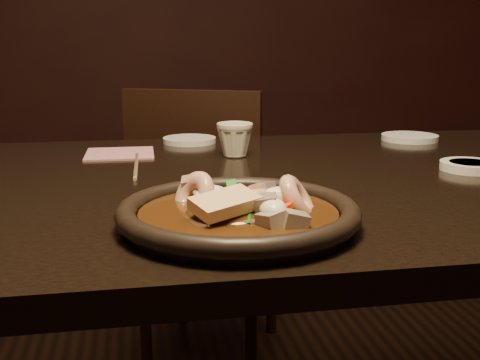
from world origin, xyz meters
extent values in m
cube|color=black|center=(0.00, 0.00, 0.73)|extent=(1.60, 0.90, 0.04)
cube|color=black|center=(-0.05, 0.78, 0.41)|extent=(0.53, 0.53, 0.04)
cylinder|color=black|center=(0.16, 0.86, 0.20)|extent=(0.03, 0.03, 0.39)
cylinder|color=black|center=(0.03, 0.56, 0.20)|extent=(0.03, 0.03, 0.39)
cylinder|color=black|center=(-0.14, 0.99, 0.20)|extent=(0.03, 0.03, 0.39)
cylinder|color=black|center=(-0.27, 0.69, 0.20)|extent=(0.03, 0.03, 0.39)
cube|color=black|center=(-0.13, 0.61, 0.64)|extent=(0.36, 0.18, 0.42)
cylinder|color=black|center=(-0.16, -0.28, 0.76)|extent=(0.28, 0.28, 0.01)
torus|color=black|center=(-0.16, -0.28, 0.77)|extent=(0.31, 0.31, 0.03)
cylinder|color=#351B09|center=(-0.16, -0.28, 0.77)|extent=(0.25, 0.25, 0.01)
ellipsoid|color=#351B09|center=(-0.16, -0.28, 0.77)|extent=(0.14, 0.13, 0.04)
torus|color=#DAA68A|center=(-0.17, -0.27, 0.78)|extent=(0.09, 0.09, 0.04)
torus|color=#DAA68A|center=(-0.14, -0.26, 0.77)|extent=(0.08, 0.08, 0.06)
torus|color=#DAA68A|center=(-0.08, -0.28, 0.78)|extent=(0.07, 0.08, 0.06)
torus|color=#DAA68A|center=(-0.21, -0.22, 0.78)|extent=(0.08, 0.08, 0.06)
cube|color=gray|center=(-0.13, -0.31, 0.79)|extent=(0.04, 0.03, 0.03)
cube|color=gray|center=(-0.13, -0.24, 0.78)|extent=(0.04, 0.03, 0.03)
cube|color=gray|center=(-0.13, -0.34, 0.77)|extent=(0.04, 0.04, 0.03)
cube|color=gray|center=(-0.21, -0.20, 0.79)|extent=(0.04, 0.03, 0.03)
cube|color=gray|center=(-0.10, -0.35, 0.77)|extent=(0.03, 0.03, 0.03)
cube|color=gray|center=(-0.11, -0.21, 0.78)|extent=(0.04, 0.04, 0.03)
cube|color=gray|center=(-0.13, -0.29, 0.77)|extent=(0.04, 0.04, 0.03)
cylinder|color=#FB3407|center=(-0.15, -0.27, 0.79)|extent=(0.06, 0.06, 0.04)
cylinder|color=#FB3407|center=(-0.16, -0.28, 0.78)|extent=(0.06, 0.06, 0.04)
cylinder|color=#FB3407|center=(-0.12, -0.26, 0.78)|extent=(0.06, 0.05, 0.04)
cylinder|color=#FB3407|center=(-0.15, -0.28, 0.78)|extent=(0.05, 0.06, 0.04)
cylinder|color=#FB3407|center=(-0.10, -0.29, 0.78)|extent=(0.05, 0.05, 0.03)
cube|color=#167215|center=(-0.16, -0.24, 0.78)|extent=(0.03, 0.05, 0.01)
cube|color=#167215|center=(-0.16, -0.28, 0.78)|extent=(0.04, 0.02, 0.03)
cube|color=#167215|center=(-0.15, -0.32, 0.78)|extent=(0.02, 0.05, 0.03)
cube|color=#167215|center=(-0.16, -0.28, 0.78)|extent=(0.04, 0.02, 0.02)
cube|color=#167215|center=(-0.16, -0.28, 0.78)|extent=(0.04, 0.02, 0.02)
cube|color=#167215|center=(-0.16, -0.24, 0.79)|extent=(0.02, 0.04, 0.03)
ellipsoid|color=white|center=(-0.12, -0.32, 0.78)|extent=(0.03, 0.05, 0.03)
ellipsoid|color=white|center=(-0.12, -0.26, 0.77)|extent=(0.04, 0.03, 0.03)
ellipsoid|color=white|center=(-0.11, -0.28, 0.78)|extent=(0.05, 0.03, 0.03)
ellipsoid|color=white|center=(-0.19, -0.22, 0.78)|extent=(0.05, 0.03, 0.02)
ellipsoid|color=white|center=(-0.17, -0.31, 0.77)|extent=(0.04, 0.03, 0.02)
ellipsoid|color=white|center=(-0.15, -0.27, 0.78)|extent=(0.04, 0.03, 0.02)
ellipsoid|color=white|center=(-0.19, -0.23, 0.78)|extent=(0.04, 0.04, 0.02)
cube|color=#F8CE94|center=(-0.18, -0.31, 0.79)|extent=(0.09, 0.08, 0.03)
cylinder|color=white|center=(0.32, -0.01, 0.76)|extent=(0.11, 0.11, 0.02)
cylinder|color=white|center=(-0.15, 0.38, 0.76)|extent=(0.12, 0.12, 0.01)
cylinder|color=white|center=(0.36, 0.32, 0.76)|extent=(0.13, 0.13, 0.01)
imported|color=silver|center=(-0.08, 0.19, 0.79)|extent=(0.09, 0.09, 0.07)
cylinder|color=#A3855D|center=(-0.28, 0.12, 0.75)|extent=(0.01, 0.23, 0.01)
cylinder|color=#A3855D|center=(-0.28, 0.13, 0.75)|extent=(0.01, 0.23, 0.01)
cube|color=#B7707A|center=(-0.31, 0.26, 0.75)|extent=(0.14, 0.14, 0.00)
camera|label=1|loc=(-0.29, -1.00, 0.98)|focal=45.00mm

